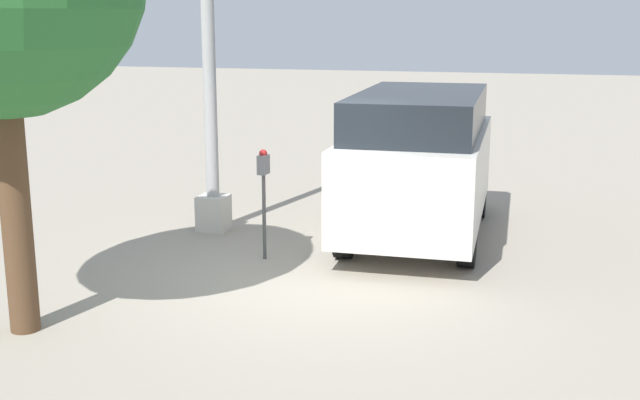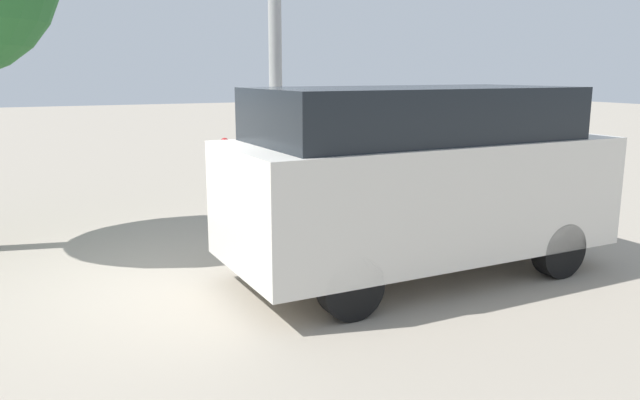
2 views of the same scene
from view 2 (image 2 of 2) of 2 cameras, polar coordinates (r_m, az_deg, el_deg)
ground_plane at (r=7.65m, az=-12.80°, el=-6.55°), size 80.00×80.00×0.00m
parking_meter_near at (r=8.17m, az=-8.64°, el=2.85°), size 0.21×0.12×1.52m
lamp_post at (r=9.67m, az=-4.10°, el=12.38°), size 0.44×0.44×6.43m
parked_van at (r=7.25m, az=8.97°, el=2.17°), size 4.55×2.01×2.18m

